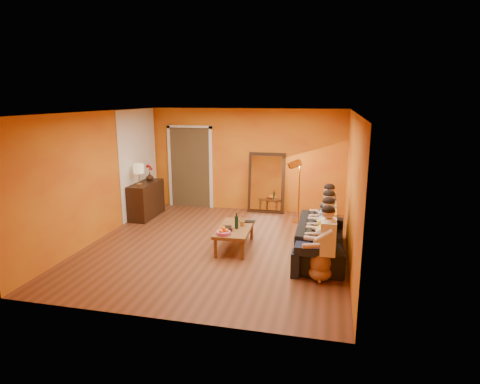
% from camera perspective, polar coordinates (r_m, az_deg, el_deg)
% --- Properties ---
extents(room_shell, '(5.00, 5.50, 2.60)m').
position_cam_1_polar(room_shell, '(7.99, -2.66, 2.01)').
color(room_shell, brown).
rests_on(room_shell, ground).
extents(white_accent, '(0.02, 1.90, 2.58)m').
position_cam_1_polar(white_accent, '(10.16, -14.20, 4.06)').
color(white_accent, white).
rests_on(white_accent, wall_left).
extents(doorway_recess, '(1.06, 0.30, 2.10)m').
position_cam_1_polar(doorway_recess, '(10.79, -6.85, 3.55)').
color(doorway_recess, '#3F2D19').
rests_on(doorway_recess, floor).
extents(door_jamb_left, '(0.08, 0.06, 2.20)m').
position_cam_1_polar(door_jamb_left, '(10.89, -9.90, 3.53)').
color(door_jamb_left, white).
rests_on(door_jamb_left, wall_back).
extents(door_jamb_right, '(0.08, 0.06, 2.20)m').
position_cam_1_polar(door_jamb_right, '(10.50, -4.14, 3.34)').
color(door_jamb_right, white).
rests_on(door_jamb_right, wall_back).
extents(door_header, '(1.22, 0.06, 0.08)m').
position_cam_1_polar(door_header, '(10.55, -7.24, 9.17)').
color(door_header, white).
rests_on(door_header, wall_back).
extents(mirror_frame, '(0.92, 0.27, 1.51)m').
position_cam_1_polar(mirror_frame, '(10.15, 3.78, 1.33)').
color(mirror_frame, black).
rests_on(mirror_frame, floor).
extents(mirror_glass, '(0.78, 0.21, 1.35)m').
position_cam_1_polar(mirror_glass, '(10.12, 3.74, 1.28)').
color(mirror_glass, white).
rests_on(mirror_glass, mirror_frame).
extents(sideboard, '(0.44, 1.18, 0.85)m').
position_cam_1_polar(sideboard, '(10.05, -13.18, -1.08)').
color(sideboard, black).
rests_on(sideboard, floor).
extents(table_lamp, '(0.24, 0.24, 0.51)m').
position_cam_1_polar(table_lamp, '(9.65, -14.17, 2.40)').
color(table_lamp, beige).
rests_on(table_lamp, sideboard).
extents(sofa, '(2.16, 0.84, 0.63)m').
position_cam_1_polar(sofa, '(7.61, 11.40, -6.53)').
color(sofa, black).
rests_on(sofa, floor).
extents(coffee_table, '(0.67, 1.24, 0.42)m').
position_cam_1_polar(coffee_table, '(7.83, -0.77, -6.51)').
color(coffee_table, brown).
rests_on(coffee_table, floor).
extents(floor_lamp, '(0.37, 0.34, 1.44)m').
position_cam_1_polar(floor_lamp, '(9.35, 8.40, -0.08)').
color(floor_lamp, gold).
rests_on(floor_lamp, floor).
extents(dog, '(0.38, 0.58, 0.67)m').
position_cam_1_polar(dog, '(6.66, 11.43, -9.26)').
color(dog, '#966943').
rests_on(dog, floor).
extents(person_far_left, '(0.70, 0.44, 1.22)m').
position_cam_1_polar(person_far_left, '(6.57, 12.40, -7.08)').
color(person_far_left, silver).
rests_on(person_far_left, sofa).
extents(person_mid_left, '(0.70, 0.44, 1.22)m').
position_cam_1_polar(person_mid_left, '(7.09, 12.46, -5.55)').
color(person_mid_left, '#FEF054').
rests_on(person_mid_left, sofa).
extents(person_mid_right, '(0.70, 0.44, 1.22)m').
position_cam_1_polar(person_mid_right, '(7.62, 12.51, -4.24)').
color(person_mid_right, '#8FB4DE').
rests_on(person_mid_right, sofa).
extents(person_far_right, '(0.70, 0.44, 1.22)m').
position_cam_1_polar(person_far_right, '(8.14, 12.55, -3.09)').
color(person_far_right, '#302F34').
rests_on(person_far_right, sofa).
extents(fruit_bowl, '(0.26, 0.26, 0.16)m').
position_cam_1_polar(fruit_bowl, '(7.35, -2.37, -5.48)').
color(fruit_bowl, '#CE4886').
rests_on(fruit_bowl, coffee_table).
extents(wine_bottle, '(0.07, 0.07, 0.31)m').
position_cam_1_polar(wine_bottle, '(7.66, -0.50, -4.09)').
color(wine_bottle, black).
rests_on(wine_bottle, coffee_table).
extents(tumbler, '(0.12, 0.12, 0.10)m').
position_cam_1_polar(tumbler, '(7.83, 0.29, -4.49)').
color(tumbler, '#B27F3F').
rests_on(tumbler, coffee_table).
extents(laptop, '(0.37, 0.28, 0.03)m').
position_cam_1_polar(laptop, '(8.04, 1.06, -4.28)').
color(laptop, black).
rests_on(laptop, coffee_table).
extents(book_lower, '(0.23, 0.27, 0.02)m').
position_cam_1_polar(book_lower, '(7.62, -2.45, -5.33)').
color(book_lower, black).
rests_on(book_lower, coffee_table).
extents(book_mid, '(0.22, 0.26, 0.02)m').
position_cam_1_polar(book_mid, '(7.62, -2.36, -5.18)').
color(book_mid, '#9D1211').
rests_on(book_mid, book_lower).
extents(book_upper, '(0.21, 0.26, 0.02)m').
position_cam_1_polar(book_upper, '(7.60, -2.47, -5.08)').
color(book_upper, black).
rests_on(book_upper, book_mid).
extents(vase, '(0.19, 0.19, 0.20)m').
position_cam_1_polar(vase, '(10.16, -12.73, 2.12)').
color(vase, black).
rests_on(vase, sideboard).
extents(flowers, '(0.17, 0.17, 0.42)m').
position_cam_1_polar(flowers, '(10.12, -12.79, 3.40)').
color(flowers, '#9D1211').
rests_on(flowers, vase).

